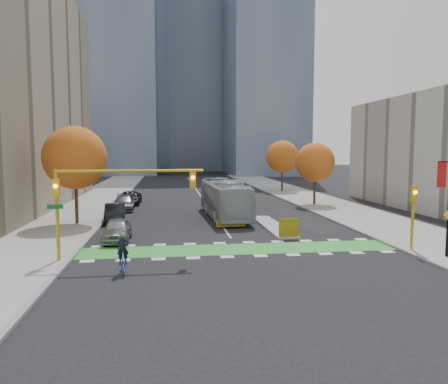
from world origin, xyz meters
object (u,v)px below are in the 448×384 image
object	(u,v)px
hazard_board	(289,228)
parked_car_d	(129,198)
bus	(225,199)
traffic_signal_east	(413,208)
parked_car_c	(124,203)
tree_east_near	(315,162)
cyclist	(123,260)
tree_west	(75,158)
traffic_signal_west	(104,190)
tree_east_far	(282,157)
parked_car_b	(115,213)
parked_car_a	(117,230)

from	to	relation	value
hazard_board	parked_car_d	world-z (taller)	parked_car_d
bus	parked_car_d	size ratio (longest dim) A/B	2.33
traffic_signal_east	hazard_board	bearing A→B (deg)	144.08
hazard_board	parked_car_c	xyz separation A→B (m)	(-13.00, 16.37, -0.04)
tree_east_near	traffic_signal_east	world-z (taller)	tree_east_near
bus	parked_car_c	distance (m)	11.47
parked_car_d	cyclist	bearing A→B (deg)	-84.61
tree_west	traffic_signal_west	distance (m)	13.25
tree_east_far	parked_car_b	xyz separation A→B (m)	(-21.50, -24.93, -4.44)
hazard_board	cyclist	size ratio (longest dim) A/B	0.66
tree_east_far	cyclist	distance (m)	45.59
cyclist	parked_car_d	world-z (taller)	cyclist
tree_east_far	bus	bearing A→B (deg)	-116.66
tree_east_far	parked_car_a	bearing A→B (deg)	-121.77
tree_west	cyclist	bearing A→B (deg)	-70.70
parked_car_c	tree_east_far	bearing A→B (deg)	36.75
hazard_board	bus	size ratio (longest dim) A/B	0.11
tree_west	cyclist	distance (m)	16.73
tree_east_near	cyclist	bearing A→B (deg)	-126.71
traffic_signal_west	parked_car_b	xyz separation A→B (m)	(-1.07, 13.58, -3.23)
tree_east_near	parked_car_d	size ratio (longest dim) A/B	1.32
tree_west	bus	size ratio (longest dim) A/B	0.66
tree_west	parked_car_d	xyz separation A→B (m)	(3.15, 13.57, -4.87)
tree_west	parked_car_d	size ratio (longest dim) A/B	1.53
tree_west	tree_east_near	distance (m)	26.01
traffic_signal_west	cyclist	distance (m)	4.38
parked_car_c	parked_car_d	bearing A→B (deg)	85.94
hazard_board	parked_car_b	world-z (taller)	parked_car_b
parked_car_c	parked_car_d	distance (m)	5.00
parked_car_a	parked_car_c	world-z (taller)	parked_car_a
traffic_signal_east	tree_west	bearing A→B (deg)	150.93
traffic_signal_east	tree_east_near	bearing A→B (deg)	86.19
hazard_board	traffic_signal_east	xyz separation A→B (m)	(6.50, -4.71, 1.93)
tree_east_far	parked_car_a	size ratio (longest dim) A/B	1.68
cyclist	parked_car_c	bearing A→B (deg)	88.92
tree_east_near	parked_car_a	world-z (taller)	tree_east_near
parked_car_a	parked_car_c	bearing A→B (deg)	93.26
parked_car_a	parked_car_b	distance (m)	8.14
traffic_signal_east	bus	distance (m)	18.06
traffic_signal_east	bus	xyz separation A→B (m)	(-9.70, 15.20, -0.99)
hazard_board	tree_west	bearing A→B (deg)	154.01
tree_east_far	cyclist	xyz separation A→B (m)	(-19.21, -41.09, -4.54)
hazard_board	parked_car_c	size ratio (longest dim) A/B	0.27
tree_east_near	parked_car_d	xyz separation A→B (m)	(-20.85, 3.57, -4.12)
parked_car_a	parked_car_d	distance (m)	20.59
traffic_signal_west	parked_car_b	distance (m)	14.00
hazard_board	parked_car_a	world-z (taller)	parked_car_a
traffic_signal_west	parked_car_c	xyz separation A→B (m)	(-1.07, 21.08, -3.27)
traffic_signal_west	bus	bearing A→B (deg)	60.14
traffic_signal_west	traffic_signal_east	distance (m)	18.48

